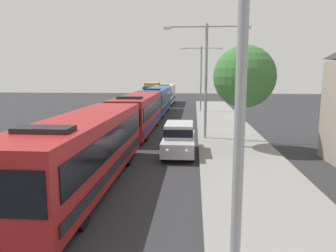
# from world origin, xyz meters

# --- Properties ---
(bus_lead) EXTENTS (2.58, 12.32, 3.21)m
(bus_lead) POSITION_xyz_m (-1.30, 12.32, 1.69)
(bus_lead) COLOR maroon
(bus_lead) RESTS_ON ground_plane
(bus_second_in_line) EXTENTS (2.58, 11.96, 3.21)m
(bus_second_in_line) POSITION_xyz_m (-1.30, 25.63, 1.69)
(bus_second_in_line) COLOR maroon
(bus_second_in_line) RESTS_ON ground_plane
(bus_middle) EXTENTS (2.58, 12.38, 3.21)m
(bus_middle) POSITION_xyz_m (-1.30, 38.23, 1.69)
(bus_middle) COLOR #284C8C
(bus_middle) RESTS_ON ground_plane
(bus_fourth_in_line) EXTENTS (2.58, 10.80, 3.21)m
(bus_fourth_in_line) POSITION_xyz_m (-1.30, 51.10, 1.69)
(bus_fourth_in_line) COLOR silver
(bus_fourth_in_line) RESTS_ON ground_plane
(white_suv) EXTENTS (1.86, 4.81, 1.90)m
(white_suv) POSITION_xyz_m (2.40, 18.29, 1.03)
(white_suv) COLOR #B7B7BC
(white_suv) RESTS_ON ground_plane
(box_truck_oncoming) EXTENTS (2.35, 7.44, 3.15)m
(box_truck_oncoming) POSITION_xyz_m (-4.60, 59.67, 1.70)
(box_truck_oncoming) COLOR navy
(box_truck_oncoming) RESTS_ON ground_plane
(streetlamp_near) EXTENTS (6.09, 0.28, 7.63)m
(streetlamp_near) POSITION_xyz_m (4.10, 5.14, 4.88)
(streetlamp_near) COLOR gray
(streetlamp_near) RESTS_ON sidewalk
(streetlamp_mid) EXTENTS (6.10, 0.28, 8.12)m
(streetlamp_mid) POSITION_xyz_m (4.10, 22.86, 5.15)
(streetlamp_mid) COLOR gray
(streetlamp_mid) RESTS_ON sidewalk
(streetlamp_far) EXTENTS (5.15, 0.28, 7.98)m
(streetlamp_far) POSITION_xyz_m (4.10, 40.57, 5.01)
(streetlamp_far) COLOR gray
(streetlamp_far) RESTS_ON sidewalk
(roadside_tree) EXTENTS (3.90, 3.90, 6.43)m
(roadside_tree) POSITION_xyz_m (6.39, 20.07, 4.62)
(roadside_tree) COLOR #4C3823
(roadside_tree) RESTS_ON sidewalk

